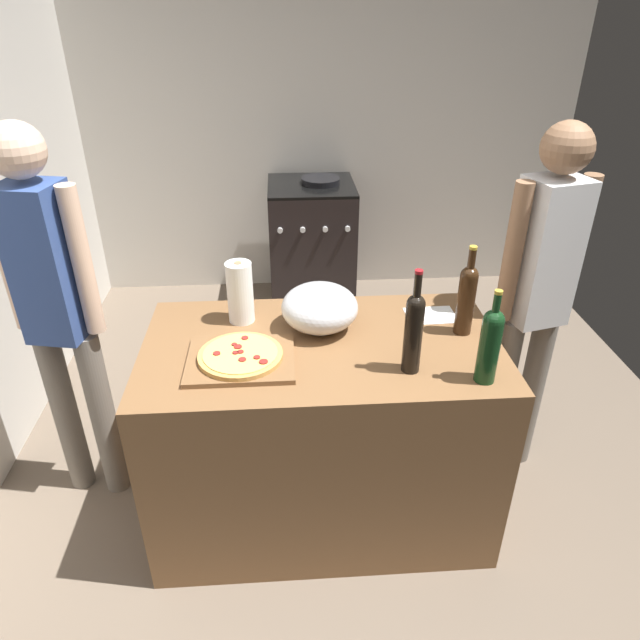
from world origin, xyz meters
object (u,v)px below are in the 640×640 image
wine_bottle_green (490,343)px  wine_bottle_clear (467,296)px  stove (312,245)px  wine_bottle_amber (414,329)px  person_in_red (537,290)px  paper_towel_roll (240,292)px  pizza (240,355)px  mixing_bowl (320,308)px  person_in_stripes (56,304)px

wine_bottle_green → wine_bottle_clear: (0.02, 0.33, 0.01)m
wine_bottle_clear → stove: size_ratio=0.39×
wine_bottle_clear → wine_bottle_amber: wine_bottle_amber is taller
stove → person_in_red: 2.08m
paper_towel_roll → wine_bottle_amber: size_ratio=0.66×
pizza → mixing_bowl: size_ratio=1.01×
mixing_bowl → wine_bottle_clear: bearing=-7.0°
mixing_bowl → stove: 2.00m
wine_bottle_clear → stove: wine_bottle_clear is taller
paper_towel_roll → wine_bottle_amber: wine_bottle_amber is taller
paper_towel_roll → stove: (0.40, 1.85, -0.56)m
wine_bottle_green → person_in_red: bearing=53.0°
mixing_bowl → wine_bottle_amber: bearing=-46.3°
wine_bottle_green → person_in_stripes: (-1.63, 0.50, -0.05)m
paper_towel_roll → person_in_stripes: bearing=179.7°
wine_bottle_amber → paper_towel_roll: bearing=146.9°
mixing_bowl → person_in_stripes: bearing=175.1°
pizza → person_in_stripes: 0.83m
wine_bottle_green → wine_bottle_amber: (-0.25, 0.08, 0.02)m
wine_bottle_clear → wine_bottle_amber: (-0.27, -0.25, 0.01)m
wine_bottle_green → wine_bottle_amber: size_ratio=0.89×
paper_towel_roll → wine_bottle_green: (0.88, -0.49, 0.03)m
person_in_stripes → person_in_red: 2.02m
wine_bottle_amber → person_in_stripes: person_in_stripes is taller
wine_bottle_amber → person_in_stripes: size_ratio=0.23×
pizza → stove: (0.38, 2.16, -0.46)m
pizza → wine_bottle_green: (0.87, -0.17, 0.13)m
wine_bottle_clear → person_in_stripes: bearing=174.3°
wine_bottle_amber → stove: 2.35m
wine_bottle_clear → wine_bottle_amber: size_ratio=0.94×
wine_bottle_green → pizza: bearing=168.7°
wine_bottle_clear → person_in_red: size_ratio=0.22×
pizza → paper_towel_roll: (-0.01, 0.32, 0.10)m
person_in_red → wine_bottle_amber: bearing=-145.6°
mixing_bowl → person_in_stripes: 1.07m
wine_bottle_amber → wine_bottle_clear: bearing=43.6°
pizza → wine_bottle_clear: wine_bottle_clear is taller
wine_bottle_clear → stove: bearing=104.1°
paper_towel_roll → wine_bottle_clear: 0.91m
stove → wine_bottle_clear: bearing=-75.9°
wine_bottle_amber → pizza: bearing=171.5°
wine_bottle_green → paper_towel_roll: bearing=150.9°
wine_bottle_amber → stove: (-0.24, 2.26, -0.60)m
wine_bottle_clear → person_in_red: (0.38, 0.19, -0.08)m
mixing_bowl → pizza: bearing=-143.5°
pizza → person_in_stripes: (-0.76, 0.32, 0.07)m
wine_bottle_amber → stove: bearing=96.0°
pizza → paper_towel_roll: size_ratio=1.19×
person_in_stripes → person_in_red: size_ratio=1.02×
mixing_bowl → wine_bottle_green: size_ratio=0.87×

